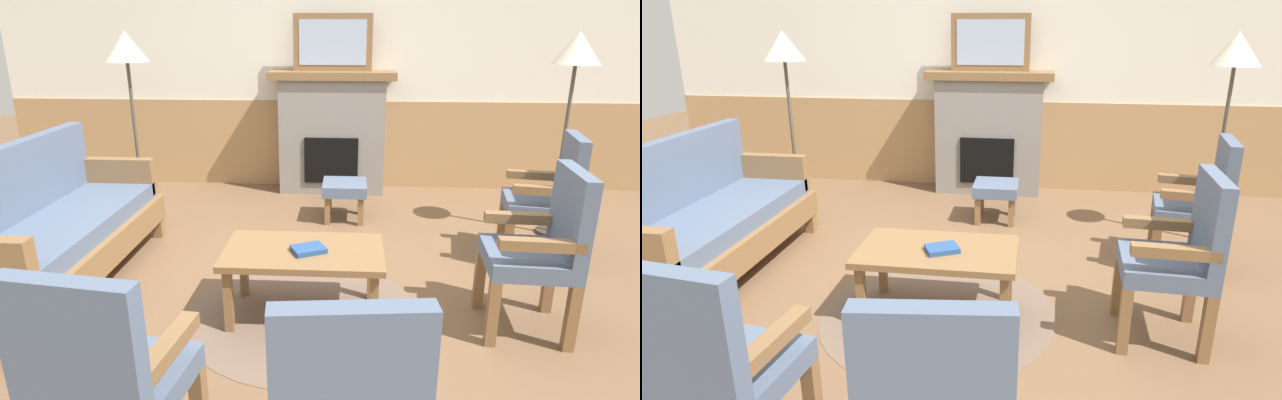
# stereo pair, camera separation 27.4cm
# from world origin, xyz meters

# --- Properties ---
(ground_plane) EXTENTS (14.00, 14.00, 0.00)m
(ground_plane) POSITION_xyz_m (0.00, 0.00, 0.00)
(ground_plane) COLOR brown
(wall_back) EXTENTS (7.20, 0.14, 2.70)m
(wall_back) POSITION_xyz_m (0.00, 2.60, 1.31)
(wall_back) COLOR silver
(wall_back) RESTS_ON ground_plane
(fireplace) EXTENTS (1.30, 0.44, 1.28)m
(fireplace) POSITION_xyz_m (0.00, 2.35, 0.65)
(fireplace) COLOR gray
(fireplace) RESTS_ON ground_plane
(framed_picture) EXTENTS (0.80, 0.04, 0.56)m
(framed_picture) POSITION_xyz_m (0.00, 2.35, 1.56)
(framed_picture) COLOR brown
(framed_picture) RESTS_ON fireplace
(couch) EXTENTS (0.70, 1.80, 0.98)m
(couch) POSITION_xyz_m (-1.77, 0.08, 0.40)
(couch) COLOR brown
(couch) RESTS_ON ground_plane
(coffee_table) EXTENTS (0.96, 0.56, 0.44)m
(coffee_table) POSITION_xyz_m (-0.06, -0.26, 0.39)
(coffee_table) COLOR brown
(coffee_table) RESTS_ON ground_plane
(round_rug) EXTENTS (1.48, 1.48, 0.01)m
(round_rug) POSITION_xyz_m (-0.06, -0.26, 0.00)
(round_rug) COLOR brown
(round_rug) RESTS_ON ground_plane
(book_on_table) EXTENTS (0.23, 0.21, 0.03)m
(book_on_table) POSITION_xyz_m (-0.03, -0.29, 0.46)
(book_on_table) COLOR navy
(book_on_table) RESTS_ON coffee_table
(footstool) EXTENTS (0.40, 0.40, 0.36)m
(footstool) POSITION_xyz_m (0.16, 1.44, 0.28)
(footstool) COLOR brown
(footstool) RESTS_ON ground_plane
(armchair_near_fireplace) EXTENTS (0.55, 0.55, 0.98)m
(armchair_near_fireplace) POSITION_xyz_m (1.69, 0.64, 0.54)
(armchair_near_fireplace) COLOR brown
(armchair_near_fireplace) RESTS_ON ground_plane
(armchair_by_window_left) EXTENTS (0.51, 0.51, 0.98)m
(armchair_by_window_left) POSITION_xyz_m (1.31, -0.33, 0.54)
(armchair_by_window_left) COLOR brown
(armchair_by_window_left) RESTS_ON ground_plane
(armchair_front_left) EXTENTS (0.54, 0.54, 0.98)m
(armchair_front_left) POSITION_xyz_m (-0.64, -1.62, 0.54)
(armchair_front_left) COLOR brown
(armchair_front_left) RESTS_ON ground_plane
(floor_lamp_by_couch) EXTENTS (0.36, 0.36, 1.68)m
(floor_lamp_by_couch) POSITION_xyz_m (-1.70, 1.30, 1.45)
(floor_lamp_by_couch) COLOR #332D28
(floor_lamp_by_couch) RESTS_ON ground_plane
(floor_lamp_by_chairs) EXTENTS (0.36, 0.36, 1.68)m
(floor_lamp_by_chairs) POSITION_xyz_m (1.96, 1.21, 1.45)
(floor_lamp_by_chairs) COLOR #332D28
(floor_lamp_by_chairs) RESTS_ON ground_plane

